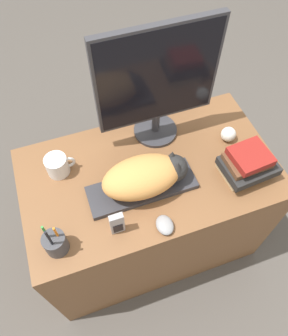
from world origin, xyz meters
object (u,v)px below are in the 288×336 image
object	(u,v)px
keyboard	(142,188)
phone	(117,224)
cat	(147,175)
monitor	(158,81)
pen_cup	(55,243)
computer_mouse	(165,225)
coffee_mug	(58,165)
book_stack	(247,164)
baseball	(228,134)

from	to	relation	value
keyboard	phone	bearing A→B (deg)	-136.09
keyboard	phone	xyz separation A→B (m)	(-0.15, -0.14, 0.05)
cat	monitor	world-z (taller)	monitor
cat	keyboard	bearing A→B (deg)	180.00
pen_cup	phone	distance (m)	0.23
monitor	pen_cup	world-z (taller)	monitor
computer_mouse	pen_cup	bearing A→B (deg)	172.38
monitor	pen_cup	size ratio (longest dim) A/B	2.83
keyboard	monitor	size ratio (longest dim) A/B	0.82
coffee_mug	pen_cup	distance (m)	0.35
computer_mouse	cat	bearing A→B (deg)	91.70
phone	keyboard	bearing A→B (deg)	43.91
computer_mouse	book_stack	distance (m)	0.44
coffee_mug	pen_cup	bearing A→B (deg)	-102.36
monitor	book_stack	size ratio (longest dim) A/B	2.41
keyboard	monitor	bearing A→B (deg)	59.12
pen_cup	baseball	xyz separation A→B (m)	(0.85, 0.26, -0.01)
monitor	coffee_mug	size ratio (longest dim) A/B	4.38
computer_mouse	phone	bearing A→B (deg)	164.71
monitor	computer_mouse	size ratio (longest dim) A/B	6.42
computer_mouse	baseball	xyz separation A→B (m)	(0.44, 0.31, 0.02)
cat	baseball	bearing A→B (deg)	15.46
pen_cup	keyboard	bearing A→B (deg)	19.63
keyboard	cat	distance (m)	0.09
cat	baseball	xyz separation A→B (m)	(0.44, 0.12, -0.06)
coffee_mug	pen_cup	size ratio (longest dim) A/B	0.65
pen_cup	book_stack	world-z (taller)	pen_cup
coffee_mug	keyboard	bearing A→B (deg)	-33.54
book_stack	monitor	bearing A→B (deg)	128.76
coffee_mug	phone	distance (m)	0.38
computer_mouse	book_stack	xyz separation A→B (m)	(0.42, 0.12, 0.05)
computer_mouse	phone	world-z (taller)	phone
baseball	phone	bearing A→B (deg)	-156.55
keyboard	pen_cup	size ratio (longest dim) A/B	2.32
phone	book_stack	world-z (taller)	book_stack
computer_mouse	pen_cup	distance (m)	0.42
book_stack	baseball	bearing A→B (deg)	83.44
monitor	keyboard	bearing A→B (deg)	-120.88
computer_mouse	monitor	bearing A→B (deg)	73.59
monitor	phone	bearing A→B (deg)	-126.84
computer_mouse	phone	xyz separation A→B (m)	(-0.18, 0.05, 0.04)
pen_cup	phone	bearing A→B (deg)	-1.65
cat	book_stack	xyz separation A→B (m)	(0.42, -0.07, -0.03)
pen_cup	baseball	bearing A→B (deg)	17.00
keyboard	baseball	world-z (taller)	baseball
coffee_mug	book_stack	world-z (taller)	book_stack
baseball	phone	distance (m)	0.67
coffee_mug	pen_cup	world-z (taller)	pen_cup
monitor	coffee_mug	bearing A→B (deg)	-171.50
computer_mouse	book_stack	bearing A→B (deg)	16.31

